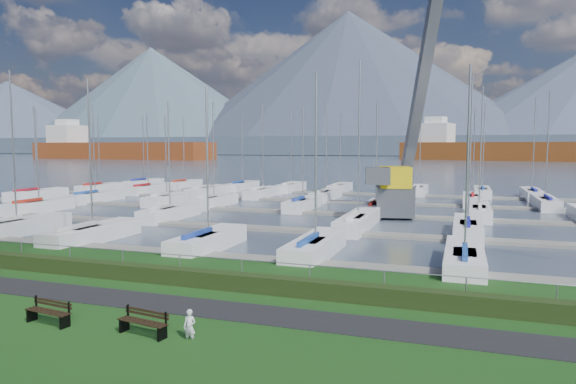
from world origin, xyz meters
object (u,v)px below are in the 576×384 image
at_px(bench_right, 144,322).
at_px(crane, 402,153).
at_px(bench_left, 49,312).
at_px(person, 190,322).

relative_size(bench_right, crane, 0.08).
distance_m(bench_right, crane, 33.52).
bearing_deg(bench_left, crane, 83.53).
bearing_deg(crane, person, -106.48).
bearing_deg(bench_left, person, 10.69).
height_order(bench_left, person, person).
xyz_separation_m(bench_left, crane, (8.05, 33.02, 4.91)).
xyz_separation_m(bench_left, bench_right, (3.63, 0.15, 0.00)).
bearing_deg(bench_right, person, 14.71).
relative_size(bench_left, crane, 0.08).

